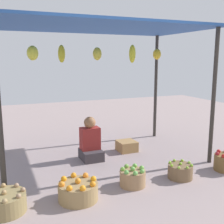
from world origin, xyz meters
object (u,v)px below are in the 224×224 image
object	(u,v)px
basket_limes	(180,171)
wooden_crate_near_vendor	(127,146)
basket_potatoes	(5,203)
basket_oranges	(78,191)
basket_green_apples	(133,177)
vendor_person	(90,143)

from	to	relation	value
basket_limes	wooden_crate_near_vendor	distance (m)	1.48
basket_potatoes	basket_oranges	distance (m)	0.88
basket_green_apples	wooden_crate_near_vendor	bearing A→B (deg)	67.40
basket_limes	basket_oranges	bearing A→B (deg)	-178.22
vendor_person	wooden_crate_near_vendor	xyz separation A→B (m)	(0.80, 0.15, -0.20)
vendor_person	basket_limes	bearing A→B (deg)	-52.90
basket_limes	wooden_crate_near_vendor	xyz separation A→B (m)	(-0.19, 1.47, -0.01)
basket_potatoes	basket_green_apples	world-z (taller)	basket_green_apples
vendor_person	basket_green_apples	world-z (taller)	vendor_person
basket_green_apples	basket_limes	xyz separation A→B (m)	(0.79, -0.05, -0.01)
basket_green_apples	wooden_crate_near_vendor	distance (m)	1.54
wooden_crate_near_vendor	basket_green_apples	bearing A→B (deg)	-112.60
basket_oranges	basket_limes	bearing A→B (deg)	1.78
vendor_person	basket_green_apples	xyz separation A→B (m)	(0.21, -1.27, -0.18)
basket_green_apples	wooden_crate_near_vendor	size ratio (longest dim) A/B	1.06
basket_oranges	basket_potatoes	bearing A→B (deg)	176.56
basket_green_apples	basket_limes	distance (m)	0.79
basket_green_apples	vendor_person	bearing A→B (deg)	99.33
basket_potatoes	wooden_crate_near_vendor	distance (m)	2.74
basket_green_apples	basket_limes	bearing A→B (deg)	-3.43
basket_green_apples	wooden_crate_near_vendor	xyz separation A→B (m)	(0.59, 1.42, -0.02)
basket_potatoes	wooden_crate_near_vendor	bearing A→B (deg)	32.47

